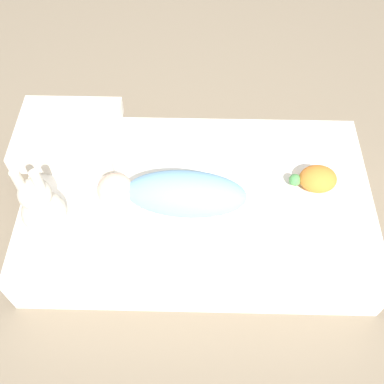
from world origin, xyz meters
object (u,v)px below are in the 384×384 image
object	(u,v)px
pillow	(68,134)
turtle_plush	(316,179)
swaddled_baby	(174,193)
bunny_plush	(41,207)

from	to	relation	value
pillow	turtle_plush	xyz separation A→B (m)	(-0.96, 0.20, 0.01)
swaddled_baby	turtle_plush	world-z (taller)	swaddled_baby
swaddled_baby	turtle_plush	bearing A→B (deg)	-166.44
pillow	turtle_plush	distance (m)	0.98
pillow	bunny_plush	size ratio (longest dim) A/B	1.32
bunny_plush	pillow	bearing A→B (deg)	-90.51
swaddled_baby	bunny_plush	bearing A→B (deg)	13.93
swaddled_baby	turtle_plush	distance (m)	0.53
swaddled_baby	bunny_plush	size ratio (longest dim) A/B	1.77
turtle_plush	swaddled_baby	bearing A→B (deg)	10.82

